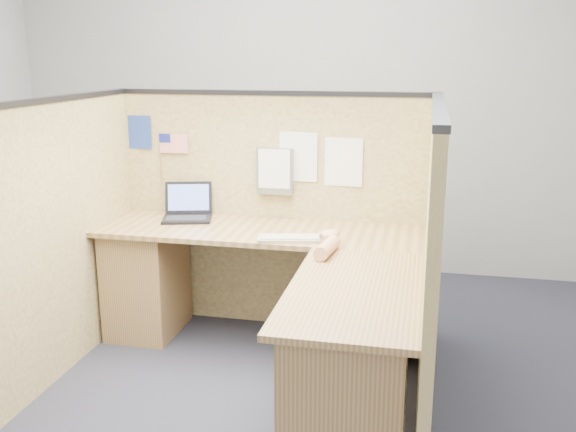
% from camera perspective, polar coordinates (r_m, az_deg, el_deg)
% --- Properties ---
extents(floor, '(5.00, 5.00, 0.00)m').
position_cam_1_polar(floor, '(3.53, -5.33, -15.58)').
color(floor, '#20202D').
rests_on(floor, ground).
extents(wall_back, '(5.00, 0.00, 5.00)m').
position_cam_1_polar(wall_back, '(5.26, 1.84, 10.42)').
color(wall_back, '#97999C').
rests_on(wall_back, floor).
extents(cubicle_partitions, '(2.06, 1.83, 1.53)m').
position_cam_1_polar(cubicle_partitions, '(3.61, -3.56, -1.60)').
color(cubicle_partitions, olive).
rests_on(cubicle_partitions, floor).
extents(l_desk, '(1.95, 1.75, 0.73)m').
position_cam_1_polar(l_desk, '(3.55, -1.21, -8.21)').
color(l_desk, brown).
rests_on(l_desk, floor).
extents(laptop, '(0.35, 0.36, 0.22)m').
position_cam_1_polar(laptop, '(4.13, -8.70, 0.55)').
color(laptop, black).
rests_on(laptop, l_desk).
extents(keyboard, '(0.41, 0.21, 0.03)m').
position_cam_1_polar(keyboard, '(3.60, 0.43, -2.01)').
color(keyboard, gray).
rests_on(keyboard, l_desk).
extents(mouse, '(0.13, 0.09, 0.05)m').
position_cam_1_polar(mouse, '(3.56, 3.76, -2.04)').
color(mouse, silver).
rests_on(mouse, l_desk).
extents(hand_forearm, '(0.11, 0.40, 0.08)m').
position_cam_1_polar(hand_forearm, '(3.42, 3.58, -2.46)').
color(hand_forearm, tan).
rests_on(hand_forearm, l_desk).
extents(blue_poster, '(0.16, 0.02, 0.22)m').
position_cam_1_polar(blue_poster, '(4.32, -13.05, 7.27)').
color(blue_poster, navy).
rests_on(blue_poster, cubicle_partitions).
extents(american_flag, '(0.20, 0.01, 0.34)m').
position_cam_1_polar(american_flag, '(4.23, -10.41, 6.22)').
color(american_flag, olive).
rests_on(american_flag, cubicle_partitions).
extents(file_holder, '(0.23, 0.05, 0.29)m').
position_cam_1_polar(file_holder, '(4.02, -1.17, 4.03)').
color(file_holder, slate).
rests_on(file_holder, cubicle_partitions).
extents(paper_left, '(0.23, 0.02, 0.30)m').
position_cam_1_polar(paper_left, '(3.96, 4.96, 4.79)').
color(paper_left, white).
rests_on(paper_left, cubicle_partitions).
extents(paper_right, '(0.24, 0.01, 0.31)m').
position_cam_1_polar(paper_right, '(4.00, 0.91, 5.27)').
color(paper_right, white).
rests_on(paper_right, cubicle_partitions).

